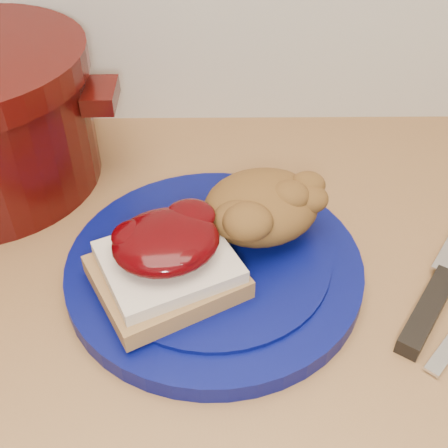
{
  "coord_description": "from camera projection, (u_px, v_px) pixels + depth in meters",
  "views": [
    {
      "loc": [
        0.01,
        1.09,
        1.32
      ],
      "look_at": [
        0.01,
        1.51,
        0.95
      ],
      "focal_mm": 45.0,
      "sensor_mm": 36.0,
      "label": 1
    }
  ],
  "objects": [
    {
      "name": "plate",
      "position": [
        214.0,
        267.0,
        0.57
      ],
      "size": [
        0.39,
        0.39,
        0.02
      ],
      "primitive_type": "cylinder",
      "rotation": [
        0.0,
        0.0,
        0.4
      ],
      "color": "#050A4F",
      "rests_on": "wood_countertop"
    },
    {
      "name": "sandwich",
      "position": [
        167.0,
        260.0,
        0.52
      ],
      "size": [
        0.16,
        0.16,
        0.06
      ],
      "rotation": [
        0.0,
        0.0,
        0.4
      ],
      "color": "olive",
      "rests_on": "plate"
    },
    {
      "name": "stuffing_mound",
      "position": [
        261.0,
        206.0,
        0.57
      ],
      "size": [
        0.15,
        0.14,
        0.06
      ],
      "primitive_type": "ellipsoid",
      "rotation": [
        0.0,
        0.0,
        0.4
      ],
      "color": "brown",
      "rests_on": "plate"
    },
    {
      "name": "chef_knife",
      "position": [
        442.0,
        284.0,
        0.55
      ],
      "size": [
        0.2,
        0.26,
        0.02
      ],
      "rotation": [
        0.0,
        0.0,
        0.96
      ],
      "color": "black",
      "rests_on": "wood_countertop"
    }
  ]
}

